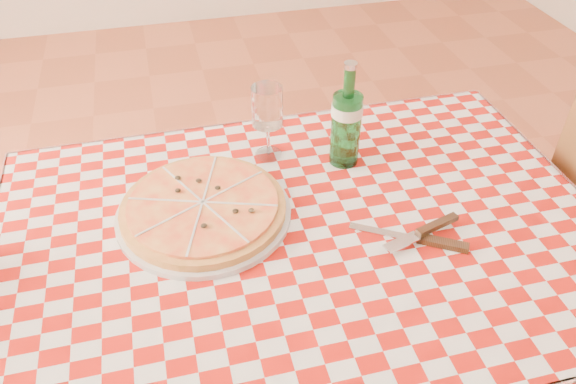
# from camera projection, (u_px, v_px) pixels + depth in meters

# --- Properties ---
(dining_table) EXTENTS (1.20, 0.80, 0.75)m
(dining_table) POSITION_uv_depth(u_px,v_px,m) (303.00, 262.00, 1.25)
(dining_table) COLOR brown
(dining_table) RESTS_ON ground
(tablecloth) EXTENTS (1.30, 0.90, 0.01)m
(tablecloth) POSITION_uv_depth(u_px,v_px,m) (304.00, 231.00, 1.19)
(tablecloth) COLOR #950F09
(tablecloth) RESTS_ON dining_table
(pizza_plate) EXTENTS (0.48, 0.48, 0.05)m
(pizza_plate) POSITION_uv_depth(u_px,v_px,m) (203.00, 207.00, 1.21)
(pizza_plate) COLOR gold
(pizza_plate) RESTS_ON tablecloth
(water_bottle) EXTENTS (0.09, 0.09, 0.26)m
(water_bottle) POSITION_uv_depth(u_px,v_px,m) (347.00, 115.00, 1.30)
(water_bottle) COLOR #196627
(water_bottle) RESTS_ON tablecloth
(wine_glass) EXTENTS (0.08, 0.08, 0.19)m
(wine_glass) POSITION_uv_depth(u_px,v_px,m) (268.00, 123.00, 1.34)
(wine_glass) COLOR silver
(wine_glass) RESTS_ON tablecloth
(cutlery) EXTENTS (0.28, 0.24, 0.03)m
(cutlery) POSITION_uv_depth(u_px,v_px,m) (418.00, 235.00, 1.16)
(cutlery) COLOR silver
(cutlery) RESTS_ON tablecloth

